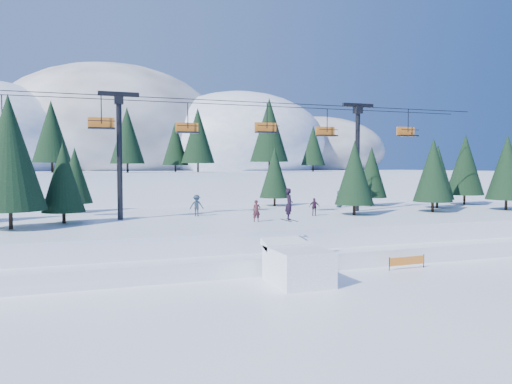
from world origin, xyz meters
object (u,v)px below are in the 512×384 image
object	(u,v)px
jump_kicker	(297,263)
chairlift	(242,138)
banner_near	(407,261)
banner_far	(437,252)

from	to	relation	value
jump_kicker	chairlift	xyz separation A→B (m)	(1.72, 15.43, 8.14)
jump_kicker	banner_near	world-z (taller)	jump_kicker
jump_kicker	banner_near	distance (m)	8.65
banner_far	banner_near	bearing A→B (deg)	-154.21
jump_kicker	chairlift	size ratio (longest dim) A/B	0.12
banner_far	jump_kicker	bearing A→B (deg)	-165.69
banner_near	banner_far	world-z (taller)	same
banner_far	chairlift	bearing A→B (deg)	131.82
jump_kicker	banner_far	size ratio (longest dim) A/B	1.93
chairlift	banner_far	bearing A→B (deg)	-48.18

